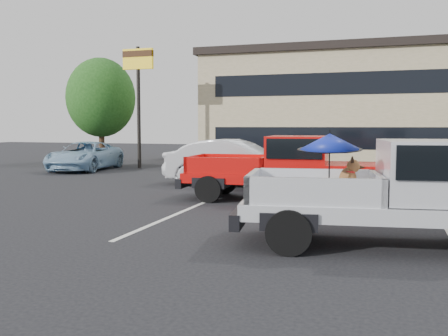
{
  "coord_description": "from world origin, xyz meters",
  "views": [
    {
      "loc": [
        1.75,
        -8.41,
        2.13
      ],
      "look_at": [
        -1.25,
        0.81,
        1.3
      ],
      "focal_mm": 40.0,
      "sensor_mm": 36.0,
      "label": 1
    }
  ],
  "objects": [
    {
      "name": "silver_sedan",
      "position": [
        -3.31,
        8.42,
        0.82
      ],
      "size": [
        5.07,
        2.06,
        1.63
      ],
      "primitive_type": "imported",
      "rotation": [
        0.0,
        0.0,
        1.5
      ],
      "color": "#ACAFB4",
      "rests_on": "ground"
    },
    {
      "name": "stripe_left",
      "position": [
        -3.0,
        2.0,
        0.0
      ],
      "size": [
        0.12,
        5.0,
        0.01
      ],
      "primitive_type": "cube",
      "color": "silver",
      "rests_on": "ground"
    },
    {
      "name": "ground",
      "position": [
        0.0,
        0.0,
        0.0
      ],
      "size": [
        90.0,
        90.0,
        0.0
      ],
      "primitive_type": "plane",
      "color": "black",
      "rests_on": "ground"
    },
    {
      "name": "motel_building",
      "position": [
        2.0,
        20.99,
        3.21
      ],
      "size": [
        20.4,
        8.4,
        6.3
      ],
      "color": "tan",
      "rests_on": "ground"
    },
    {
      "name": "silver_pickup",
      "position": [
        2.28,
        0.79,
        1.05
      ],
      "size": [
        5.91,
        2.74,
        2.06
      ],
      "rotation": [
        0.0,
        0.0,
        0.14
      ],
      "color": "black",
      "rests_on": "ground"
    },
    {
      "name": "motel_sign",
      "position": [
        -10.0,
        14.0,
        4.65
      ],
      "size": [
        1.6,
        0.22,
        6.0
      ],
      "color": "black",
      "rests_on": "ground"
    },
    {
      "name": "red_pickup",
      "position": [
        -0.77,
        5.53,
        1.0
      ],
      "size": [
        5.68,
        2.34,
        1.83
      ],
      "rotation": [
        0.0,
        0.0,
        0.06
      ],
      "color": "black",
      "rests_on": "ground"
    },
    {
      "name": "blue_suv",
      "position": [
        -11.94,
        12.17,
        0.68
      ],
      "size": [
        2.9,
        5.14,
        1.36
      ],
      "primitive_type": "imported",
      "rotation": [
        0.0,
        0.0,
        0.14
      ],
      "color": "#88ADCA",
      "rests_on": "ground"
    },
    {
      "name": "tree_left",
      "position": [
        -14.0,
        17.0,
        3.73
      ],
      "size": [
        3.96,
        3.96,
        6.02
      ],
      "color": "#332114",
      "rests_on": "ground"
    }
  ]
}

